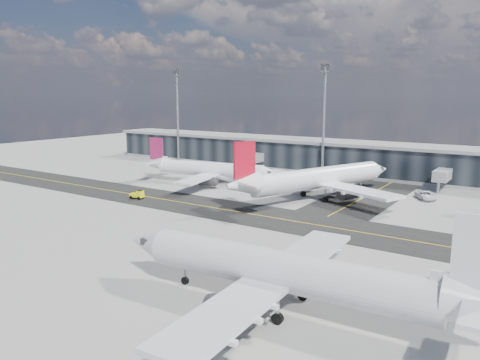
{
  "coord_description": "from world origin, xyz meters",
  "views": [
    {
      "loc": [
        49.68,
        -65.19,
        21.35
      ],
      "look_at": [
        0.28,
        8.56,
        5.0
      ],
      "focal_mm": 35.0,
      "sensor_mm": 36.0,
      "label": 1
    }
  ],
  "objects_px": {
    "airliner_af": "(209,169)",
    "baggage_tug": "(138,195)",
    "service_van": "(425,195)",
    "airliner_near": "(288,273)",
    "airliner_redtail": "(316,179)"
  },
  "relations": [
    {
      "from": "airliner_near",
      "to": "baggage_tug",
      "type": "xyz_separation_m",
      "value": [
        -49.63,
        27.66,
        -3.06
      ]
    },
    {
      "from": "airliner_redtail",
      "to": "airliner_near",
      "type": "bearing_deg",
      "value": -46.45
    },
    {
      "from": "airliner_near",
      "to": "baggage_tug",
      "type": "height_order",
      "value": "airliner_near"
    },
    {
      "from": "airliner_af",
      "to": "airliner_redtail",
      "type": "xyz_separation_m",
      "value": [
        28.54,
        -1.07,
        0.77
      ]
    },
    {
      "from": "airliner_af",
      "to": "airliner_near",
      "type": "height_order",
      "value": "airliner_near"
    },
    {
      "from": "baggage_tug",
      "to": "airliner_af",
      "type": "bearing_deg",
      "value": 166.64
    },
    {
      "from": "airliner_near",
      "to": "service_van",
      "type": "relative_size",
      "value": 6.75
    },
    {
      "from": "airliner_redtail",
      "to": "airliner_near",
      "type": "relative_size",
      "value": 1.03
    },
    {
      "from": "baggage_tug",
      "to": "airliner_near",
      "type": "bearing_deg",
      "value": 52.92
    },
    {
      "from": "airliner_redtail",
      "to": "airliner_af",
      "type": "bearing_deg",
      "value": -160.31
    },
    {
      "from": "airliner_redtail",
      "to": "airliner_near",
      "type": "height_order",
      "value": "airliner_redtail"
    },
    {
      "from": "airliner_af",
      "to": "baggage_tug",
      "type": "relative_size",
      "value": 11.46
    },
    {
      "from": "service_van",
      "to": "airliner_near",
      "type": "bearing_deg",
      "value": -123.4
    },
    {
      "from": "airliner_redtail",
      "to": "airliner_near",
      "type": "distance_m",
      "value": 51.58
    },
    {
      "from": "airliner_af",
      "to": "service_van",
      "type": "distance_m",
      "value": 48.86
    }
  ]
}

